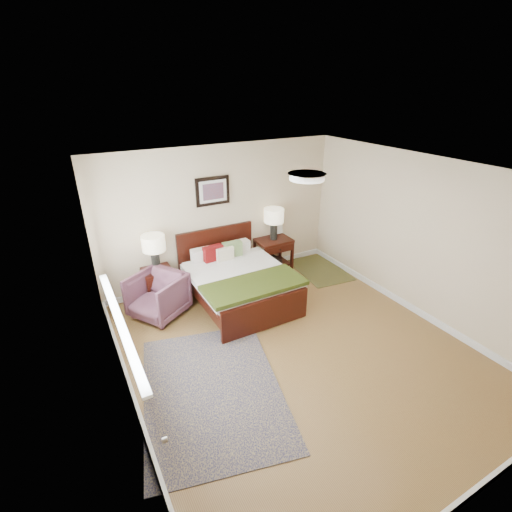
{
  "coord_description": "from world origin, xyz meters",
  "views": [
    {
      "loc": [
        -2.53,
        -3.39,
        3.44
      ],
      "look_at": [
        -0.09,
        1.04,
        1.05
      ],
      "focal_mm": 26.0,
      "sensor_mm": 36.0,
      "label": 1
    }
  ],
  "objects_px": {
    "bed": "(237,276)",
    "rug_persian": "(212,389)",
    "lamp_left": "(154,246)",
    "armchair": "(158,296)",
    "nightstand_right": "(274,251)",
    "lamp_right": "(274,218)",
    "nightstand_left": "(158,276)"
  },
  "relations": [
    {
      "from": "bed",
      "to": "rug_persian",
      "type": "relative_size",
      "value": 0.83
    },
    {
      "from": "lamp_left",
      "to": "armchair",
      "type": "bearing_deg",
      "value": -106.35
    },
    {
      "from": "lamp_left",
      "to": "rug_persian",
      "type": "relative_size",
      "value": 0.27
    },
    {
      "from": "nightstand_right",
      "to": "lamp_right",
      "type": "xyz_separation_m",
      "value": [
        0.0,
        0.01,
        0.69
      ]
    },
    {
      "from": "nightstand_right",
      "to": "armchair",
      "type": "bearing_deg",
      "value": -169.26
    },
    {
      "from": "nightstand_left",
      "to": "lamp_left",
      "type": "relative_size",
      "value": 0.94
    },
    {
      "from": "lamp_right",
      "to": "armchair",
      "type": "height_order",
      "value": "lamp_right"
    },
    {
      "from": "nightstand_left",
      "to": "armchair",
      "type": "xyz_separation_m",
      "value": [
        -0.14,
        -0.46,
        -0.1
      ]
    },
    {
      "from": "armchair",
      "to": "rug_persian",
      "type": "bearing_deg",
      "value": -29.04
    },
    {
      "from": "armchair",
      "to": "rug_persian",
      "type": "distance_m",
      "value": 1.96
    },
    {
      "from": "nightstand_left",
      "to": "rug_persian",
      "type": "height_order",
      "value": "nightstand_left"
    },
    {
      "from": "lamp_left",
      "to": "rug_persian",
      "type": "bearing_deg",
      "value": -90.74
    },
    {
      "from": "lamp_left",
      "to": "armchair",
      "type": "distance_m",
      "value": 0.82
    },
    {
      "from": "nightstand_left",
      "to": "rug_persian",
      "type": "relative_size",
      "value": 0.25
    },
    {
      "from": "armchair",
      "to": "nightstand_right",
      "type": "bearing_deg",
      "value": 68.46
    },
    {
      "from": "bed",
      "to": "lamp_left",
      "type": "bearing_deg",
      "value": 148.68
    },
    {
      "from": "lamp_right",
      "to": "armchair",
      "type": "distance_m",
      "value": 2.59
    },
    {
      "from": "lamp_left",
      "to": "armchair",
      "type": "xyz_separation_m",
      "value": [
        -0.14,
        -0.48,
        -0.66
      ]
    },
    {
      "from": "rug_persian",
      "to": "nightstand_left",
      "type": "bearing_deg",
      "value": 102.71
    },
    {
      "from": "lamp_left",
      "to": "nightstand_left",
      "type": "bearing_deg",
      "value": -90.0
    },
    {
      "from": "lamp_right",
      "to": "bed",
      "type": "bearing_deg",
      "value": -148.05
    },
    {
      "from": "bed",
      "to": "nightstand_left",
      "type": "relative_size",
      "value": 3.33
    },
    {
      "from": "bed",
      "to": "nightstand_right",
      "type": "distance_m",
      "value": 1.33
    },
    {
      "from": "armchair",
      "to": "rug_persian",
      "type": "height_order",
      "value": "armchair"
    },
    {
      "from": "armchair",
      "to": "lamp_right",
      "type": "bearing_deg",
      "value": 68.8
    },
    {
      "from": "bed",
      "to": "armchair",
      "type": "xyz_separation_m",
      "value": [
        -1.3,
        0.23,
        -0.12
      ]
    },
    {
      "from": "nightstand_right",
      "to": "rug_persian",
      "type": "height_order",
      "value": "nightstand_right"
    },
    {
      "from": "bed",
      "to": "lamp_right",
      "type": "relative_size",
      "value": 3.13
    },
    {
      "from": "lamp_left",
      "to": "rug_persian",
      "type": "distance_m",
      "value": 2.61
    },
    {
      "from": "bed",
      "to": "armchair",
      "type": "relative_size",
      "value": 2.44
    },
    {
      "from": "nightstand_left",
      "to": "lamp_left",
      "type": "xyz_separation_m",
      "value": [
        0.0,
        0.02,
        0.56
      ]
    },
    {
      "from": "bed",
      "to": "nightstand_left",
      "type": "distance_m",
      "value": 1.35
    }
  ]
}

